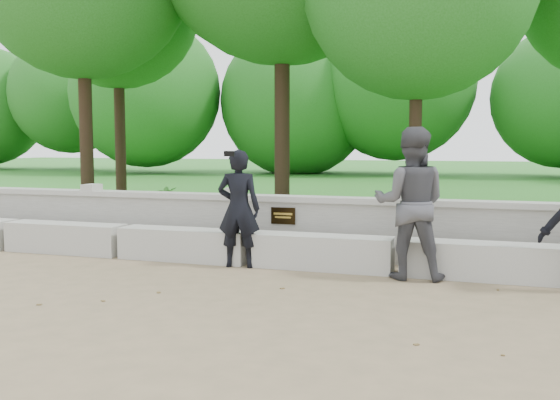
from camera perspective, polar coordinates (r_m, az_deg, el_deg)
The scene contains 9 objects.
ground at distance 6.92m, azimuth -8.43°, elevation -8.72°, with size 80.00×80.00×0.00m, color #8C7555.
lawn at distance 20.29m, azimuth 9.48°, elevation 0.82°, with size 40.00×22.00×0.25m, color #21611C.
concrete_bench at distance 8.58m, azimuth -2.77°, elevation -4.42°, with size 11.90×0.45×0.45m.
parapet_wall at distance 9.20m, azimuth -1.22°, elevation -2.26°, with size 12.50×0.35×0.90m.
man_main at distance 8.34m, azimuth -3.80°, elevation -0.78°, with size 0.62×0.56×1.58m.
visitor_left at distance 7.77m, azimuth 11.85°, elevation -0.30°, with size 0.95×0.77×1.86m.
shrub_a at distance 11.40m, azimuth -10.41°, elevation -0.37°, with size 0.33×0.23×0.63m, color #377F2B.
shrub_b at distance 12.01m, azimuth -3.77°, elevation -0.14°, with size 0.32×0.26×0.58m, color #377F2B.
shrub_d at distance 11.89m, azimuth -10.04°, elevation -0.25°, with size 0.33×0.29×0.59m, color #377F2B.
Camera 1 is at (3.02, -6.00, 1.66)m, focal length 40.00 mm.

